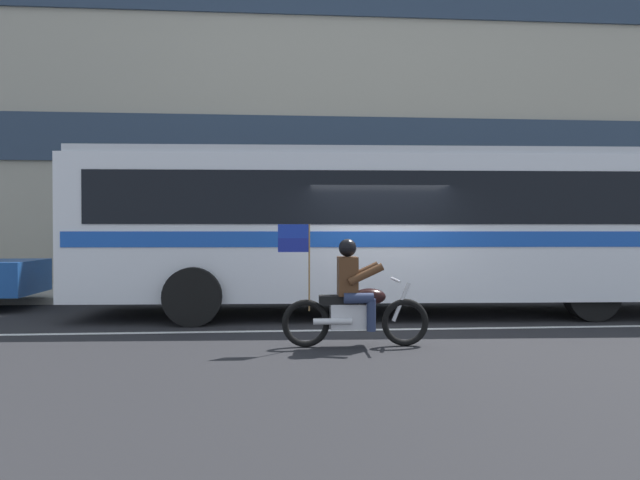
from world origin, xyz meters
name	(u,v)px	position (x,y,z in m)	size (l,w,h in m)	color
ground_plane	(379,324)	(0.00, 0.00, 0.00)	(60.00, 60.00, 0.00)	black
sidewalk_curb	(345,290)	(0.00, 5.10, 0.07)	(28.00, 3.80, 0.15)	gray
lane_center_stripe	(386,329)	(0.00, -0.60, 0.00)	(26.60, 0.14, 0.01)	silver
office_building_facade	(336,80)	(0.00, 7.39, 6.33)	(28.00, 0.89, 12.64)	gray
transit_bus	(396,221)	(0.56, 1.19, 1.88)	(12.64, 3.09, 3.22)	silver
motorcycle_with_rider	(354,301)	(-0.73, -1.95, 0.67)	(2.20, 0.64, 1.78)	black
fire_hydrant	(266,276)	(-2.11, 4.38, 0.52)	(0.22, 0.30, 0.75)	#4C8C3F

